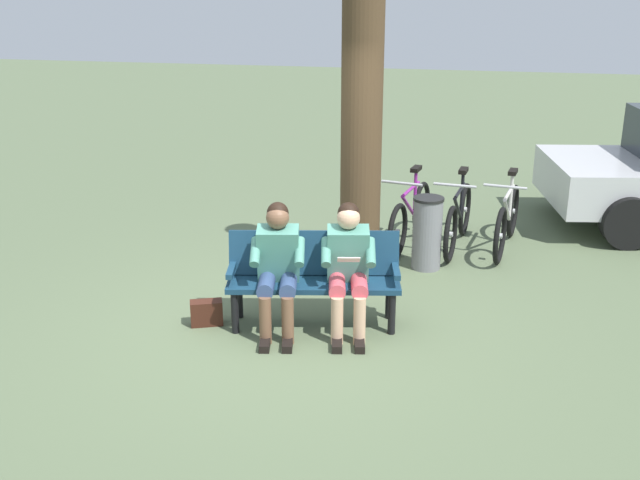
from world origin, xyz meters
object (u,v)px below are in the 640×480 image
object	(u,v)px
bicycle_blue	(410,217)
bicycle_purple	(458,219)
person_companion	(278,262)
litter_bin	(427,233)
bicycle_black	(507,220)
handbag	(207,313)
person_reading	(348,263)
tree_trunk	(361,130)
bench	(314,272)

from	to	relation	value
bicycle_blue	bicycle_purple	bearing A→B (deg)	104.03
person_companion	litter_bin	world-z (taller)	person_companion
person_companion	bicycle_blue	size ratio (longest dim) A/B	0.72
bicycle_blue	bicycle_black	bearing A→B (deg)	105.22
handbag	litter_bin	bearing A→B (deg)	-135.42
person_companion	litter_bin	size ratio (longest dim) A/B	1.46
person_reading	litter_bin	xyz separation A→B (m)	(-0.60, -1.73, -0.25)
person_companion	bicycle_blue	xyz separation A→B (m)	(-0.98, -2.58, -0.30)
person_companion	handbag	distance (m)	0.88
handbag	person_companion	bearing A→B (deg)	-176.18
person_companion	handbag	xyz separation A→B (m)	(0.69, 0.05, -0.54)
person_reading	bicycle_black	bearing A→B (deg)	-131.10
litter_bin	tree_trunk	bearing A→B (deg)	9.11
bicycle_purple	tree_trunk	bearing A→B (deg)	-42.78
bicycle_black	bicycle_blue	world-z (taller)	same
bicycle_blue	litter_bin	bearing A→B (deg)	30.16
tree_trunk	bicycle_purple	distance (m)	1.82
tree_trunk	bicycle_black	distance (m)	2.23
bicycle_blue	person_reading	bearing A→B (deg)	2.98
person_companion	bicycle_purple	distance (m)	3.05
bench	person_reading	distance (m)	0.39
person_reading	bicycle_blue	world-z (taller)	person_reading
person_reading	bicycle_blue	bearing A→B (deg)	-108.81
handbag	bench	bearing A→B (deg)	-164.75
tree_trunk	bicycle_purple	world-z (taller)	tree_trunk
bicycle_blue	tree_trunk	bearing A→B (deg)	-18.79
litter_bin	bicycle_black	bearing A→B (deg)	-137.66
tree_trunk	bicycle_blue	bearing A→B (deg)	-119.90
tree_trunk	litter_bin	xyz separation A→B (m)	(-0.74, -0.12, -1.15)
person_reading	tree_trunk	bearing A→B (deg)	-95.88
person_reading	tree_trunk	world-z (taller)	tree_trunk
bicycle_black	bench	bearing A→B (deg)	-27.18
person_companion	tree_trunk	size ratio (longest dim) A/B	0.39
tree_trunk	litter_bin	bearing A→B (deg)	-170.89
bench	person_companion	distance (m)	0.40
bench	bicycle_black	xyz separation A→B (m)	(-1.83, -2.44, -0.15)
person_reading	litter_bin	distance (m)	1.85
bicycle_blue	bench	bearing A→B (deg)	-5.26
bench	tree_trunk	distance (m)	1.85
person_companion	litter_bin	bearing A→B (deg)	-134.35
litter_bin	bicycle_blue	size ratio (longest dim) A/B	0.50
bench	person_companion	world-z (taller)	person_companion
bench	bicycle_black	size ratio (longest dim) A/B	1.00
bicycle_black	person_companion	bearing A→B (deg)	-28.82
tree_trunk	bicycle_purple	bearing A→B (deg)	-140.37
litter_bin	bicycle_black	xyz separation A→B (m)	(-0.89, -0.81, -0.05)
handbag	litter_bin	distance (m)	2.72
handbag	bicycle_blue	bearing A→B (deg)	-122.50
person_companion	bicycle_black	bearing A→B (deg)	-139.25
bench	bicycle_blue	bearing A→B (deg)	-117.05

